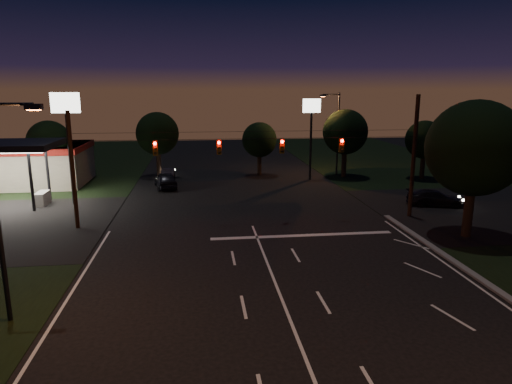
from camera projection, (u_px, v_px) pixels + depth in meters
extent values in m
plane|color=black|center=(293.00, 327.00, 18.31)|extent=(140.00, 140.00, 0.00)
cube|color=black|center=(499.00, 210.00, 36.22)|extent=(20.00, 16.00, 0.02)
cube|color=silver|center=(302.00, 235.00, 29.81)|extent=(12.00, 0.50, 0.01)
cylinder|color=black|center=(409.00, 216.00, 34.28)|extent=(0.30, 0.30, 9.00)
cylinder|color=black|center=(78.00, 228.00, 31.38)|extent=(0.28, 0.28, 8.00)
cylinder|color=black|center=(251.00, 139.00, 31.51)|extent=(24.00, 0.03, 0.03)
cylinder|color=black|center=(251.00, 131.00, 31.40)|extent=(24.00, 0.02, 0.02)
cube|color=#3F3307|center=(155.00, 148.00, 30.85)|extent=(0.32, 0.26, 1.00)
sphere|color=#FF0705|center=(155.00, 144.00, 30.62)|extent=(0.22, 0.22, 0.22)
sphere|color=black|center=(155.00, 148.00, 30.69)|extent=(0.20, 0.20, 0.20)
sphere|color=black|center=(155.00, 153.00, 30.76)|extent=(0.20, 0.20, 0.20)
cube|color=#3F3307|center=(219.00, 147.00, 31.37)|extent=(0.32, 0.26, 1.00)
sphere|color=#FF0705|center=(219.00, 143.00, 31.14)|extent=(0.22, 0.22, 0.22)
sphere|color=black|center=(219.00, 147.00, 31.21)|extent=(0.20, 0.20, 0.20)
sphere|color=black|center=(219.00, 152.00, 31.28)|extent=(0.20, 0.20, 0.20)
cube|color=#3F3307|center=(282.00, 146.00, 31.90)|extent=(0.32, 0.26, 1.00)
sphere|color=#FF0705|center=(282.00, 142.00, 31.67)|extent=(0.22, 0.22, 0.22)
sphere|color=black|center=(282.00, 146.00, 31.74)|extent=(0.20, 0.20, 0.20)
sphere|color=black|center=(282.00, 151.00, 31.82)|extent=(0.20, 0.20, 0.20)
cube|color=#3F3307|center=(341.00, 145.00, 32.42)|extent=(0.32, 0.26, 1.00)
sphere|color=#FF0705|center=(342.00, 141.00, 32.19)|extent=(0.22, 0.22, 0.22)
sphere|color=black|center=(342.00, 146.00, 32.26)|extent=(0.20, 0.20, 0.20)
sphere|color=black|center=(342.00, 150.00, 32.34)|extent=(0.20, 0.20, 0.20)
cube|color=gray|center=(13.00, 165.00, 45.22)|extent=(14.00, 8.00, 4.00)
cube|color=maroon|center=(11.00, 148.00, 44.84)|extent=(14.20, 8.20, 0.60)
cube|color=gray|center=(42.00, 199.00, 37.49)|extent=(0.80, 2.00, 1.10)
cylinder|color=black|center=(31.00, 181.00, 35.15)|extent=(0.24, 0.24, 4.80)
cylinder|color=black|center=(48.00, 172.00, 39.02)|extent=(0.24, 0.24, 4.80)
cylinder|color=black|center=(70.00, 160.00, 37.09)|extent=(0.24, 0.24, 7.50)
cube|color=white|center=(65.00, 103.00, 36.09)|extent=(2.20, 0.30, 1.60)
cylinder|color=black|center=(311.00, 147.00, 47.55)|extent=(0.24, 0.24, 7.00)
cube|color=white|center=(312.00, 106.00, 46.62)|extent=(1.80, 0.30, 1.40)
cylinder|color=black|center=(8.00, 104.00, 17.03)|extent=(1.80, 0.12, 0.12)
cube|color=black|center=(34.00, 107.00, 17.16)|extent=(0.60, 0.35, 0.22)
cube|color=orange|center=(34.00, 110.00, 17.19)|extent=(0.45, 0.25, 0.04)
cylinder|color=black|center=(338.00, 135.00, 49.69)|extent=(0.20, 0.20, 9.00)
cylinder|color=black|center=(331.00, 94.00, 48.63)|extent=(1.80, 0.12, 0.12)
cube|color=black|center=(323.00, 95.00, 48.55)|extent=(0.60, 0.35, 0.22)
cube|color=orange|center=(323.00, 97.00, 48.57)|extent=(0.45, 0.25, 0.04)
cylinder|color=black|center=(469.00, 207.00, 29.19)|extent=(0.60, 0.60, 4.00)
sphere|color=black|center=(475.00, 148.00, 28.36)|extent=(6.00, 6.00, 6.00)
sphere|color=black|center=(479.00, 150.00, 28.91)|extent=(4.50, 4.50, 4.50)
sphere|color=black|center=(463.00, 150.00, 28.61)|extent=(4.20, 4.20, 4.20)
cylinder|color=black|center=(52.00, 171.00, 44.84)|extent=(0.49, 0.49, 3.00)
sphere|color=black|center=(49.00, 142.00, 44.22)|extent=(4.20, 4.20, 4.20)
sphere|color=black|center=(55.00, 143.00, 44.61)|extent=(3.15, 3.15, 3.15)
sphere|color=black|center=(45.00, 143.00, 44.40)|extent=(2.94, 2.94, 2.94)
cylinder|color=black|center=(159.00, 161.00, 49.90)|extent=(0.52, 0.52, 3.25)
sphere|color=black|center=(157.00, 133.00, 49.23)|extent=(4.60, 4.60, 4.60)
sphere|color=black|center=(162.00, 134.00, 49.65)|extent=(3.45, 3.45, 3.45)
sphere|color=black|center=(153.00, 134.00, 49.42)|extent=(3.22, 3.22, 3.22)
cylinder|color=black|center=(259.00, 163.00, 50.32)|extent=(0.47, 0.47, 2.75)
sphere|color=black|center=(259.00, 140.00, 49.75)|extent=(3.80, 3.80, 3.80)
sphere|color=black|center=(262.00, 140.00, 50.09)|extent=(2.85, 2.85, 2.85)
sphere|color=black|center=(256.00, 140.00, 49.90)|extent=(2.66, 2.66, 2.66)
cylinder|color=black|center=(344.00, 161.00, 49.40)|extent=(0.53, 0.53, 3.40)
sphere|color=black|center=(345.00, 132.00, 48.69)|extent=(4.80, 4.80, 4.80)
sphere|color=black|center=(348.00, 133.00, 49.13)|extent=(3.60, 3.60, 3.60)
sphere|color=black|center=(340.00, 133.00, 48.89)|extent=(3.36, 3.36, 3.36)
cylinder|color=black|center=(423.00, 165.00, 48.48)|extent=(0.48, 0.48, 2.90)
sphere|color=black|center=(425.00, 140.00, 47.88)|extent=(4.00, 4.00, 4.00)
sphere|color=black|center=(427.00, 140.00, 48.25)|extent=(3.00, 3.00, 3.00)
sphere|color=black|center=(420.00, 140.00, 48.05)|extent=(2.80, 2.80, 2.80)
imported|color=black|center=(166.00, 180.00, 44.00)|extent=(2.68, 4.85, 1.56)
imported|color=black|center=(168.00, 174.00, 48.07)|extent=(1.40, 3.83, 1.26)
imported|color=black|center=(435.00, 198.00, 37.22)|extent=(4.84, 3.01, 1.31)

